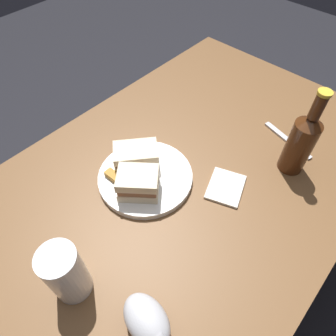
% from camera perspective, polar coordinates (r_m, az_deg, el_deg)
% --- Properties ---
extents(ground_plane, '(6.00, 6.00, 0.00)m').
position_cam_1_polar(ground_plane, '(1.53, 2.46, -18.17)').
color(ground_plane, black).
extents(dining_table, '(1.26, 0.84, 0.75)m').
position_cam_1_polar(dining_table, '(1.19, 3.07, -11.77)').
color(dining_table, brown).
rests_on(dining_table, ground).
extents(plate, '(0.26, 0.26, 0.02)m').
position_cam_1_polar(plate, '(0.84, -4.23, -1.70)').
color(plate, white).
rests_on(plate, dining_table).
extents(sandwich_half_left, '(0.14, 0.14, 0.06)m').
position_cam_1_polar(sandwich_half_left, '(0.85, -5.99, 2.31)').
color(sandwich_half_left, beige).
rests_on(sandwich_half_left, plate).
extents(sandwich_half_right, '(0.13, 0.13, 0.07)m').
position_cam_1_polar(sandwich_half_right, '(0.78, -5.58, -2.80)').
color(sandwich_half_right, beige).
rests_on(sandwich_half_right, plate).
extents(potato_wedge_front, '(0.05, 0.05, 0.02)m').
position_cam_1_polar(potato_wedge_front, '(0.84, -8.06, -0.44)').
color(potato_wedge_front, gold).
rests_on(potato_wedge_front, plate).
extents(potato_wedge_middle, '(0.04, 0.05, 0.02)m').
position_cam_1_polar(potato_wedge_middle, '(0.82, -5.85, -2.19)').
color(potato_wedge_middle, '#AD702D').
rests_on(potato_wedge_middle, plate).
extents(potato_wedge_back, '(0.03, 0.05, 0.02)m').
position_cam_1_polar(potato_wedge_back, '(0.84, -10.12, -1.52)').
color(potato_wedge_back, '#B77F33').
rests_on(potato_wedge_back, plate).
extents(potato_wedge_left_edge, '(0.05, 0.04, 0.01)m').
position_cam_1_polar(potato_wedge_left_edge, '(0.82, -7.86, -2.76)').
color(potato_wedge_left_edge, gold).
rests_on(potato_wedge_left_edge, plate).
extents(potato_wedge_right_edge, '(0.05, 0.03, 0.02)m').
position_cam_1_polar(potato_wedge_right_edge, '(0.82, -6.01, -2.38)').
color(potato_wedge_right_edge, '#AD702D').
rests_on(potato_wedge_right_edge, plate).
extents(pint_glass, '(0.08, 0.08, 0.16)m').
position_cam_1_polar(pint_glass, '(0.68, -18.33, -18.39)').
color(pint_glass, white).
rests_on(pint_glass, dining_table).
extents(gravy_boat, '(0.09, 0.13, 0.07)m').
position_cam_1_polar(gravy_boat, '(0.65, -3.94, -26.54)').
color(gravy_boat, '#B7B7BC').
rests_on(gravy_boat, dining_table).
extents(cider_bottle, '(0.07, 0.07, 0.26)m').
position_cam_1_polar(cider_bottle, '(0.87, 23.60, 4.52)').
color(cider_bottle, '#47230F').
rests_on(cider_bottle, dining_table).
extents(napkin, '(0.13, 0.12, 0.01)m').
position_cam_1_polar(napkin, '(0.84, 10.70, -3.51)').
color(napkin, silver).
rests_on(napkin, dining_table).
extents(fork, '(0.06, 0.18, 0.01)m').
position_cam_1_polar(fork, '(1.01, 21.39, 4.87)').
color(fork, silver).
rests_on(fork, dining_table).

